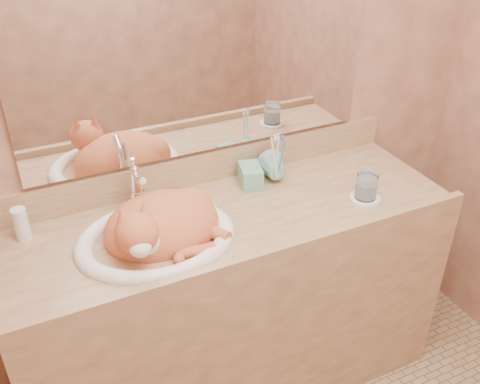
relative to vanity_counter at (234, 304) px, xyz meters
name	(u,v)px	position (x,y,z in m)	size (l,w,h in m)	color
wall_back	(200,82)	(0.00, 0.28, 0.82)	(2.40, 0.02, 2.50)	brown
vanity_counter	(234,304)	(0.00, 0.00, 0.00)	(1.60, 0.55, 0.85)	brown
mirror	(200,43)	(0.00, 0.26, 0.97)	(1.30, 0.02, 0.80)	white
sink_basin	(154,220)	(-0.29, -0.02, 0.51)	(0.52, 0.43, 0.16)	white
faucet	(136,187)	(-0.29, 0.18, 0.52)	(0.05, 0.13, 0.19)	white
cat	(160,224)	(-0.27, -0.02, 0.49)	(0.39, 0.32, 0.21)	#BA512A
soap_dispenser	(254,172)	(0.13, 0.11, 0.51)	(0.08, 0.08, 0.18)	#6CAD98
toothbrush_cup	(277,174)	(0.24, 0.12, 0.47)	(0.11, 0.11, 0.10)	#6CAD98
toothbrushes	(278,156)	(0.24, 0.12, 0.55)	(0.04, 0.04, 0.22)	white
saucer	(365,198)	(0.48, -0.11, 0.43)	(0.11, 0.11, 0.01)	white
water_glass	(367,186)	(0.48, -0.11, 0.48)	(0.08, 0.08, 0.09)	silver
lotion_bottle	(21,224)	(-0.68, 0.17, 0.48)	(0.05, 0.05, 0.12)	white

